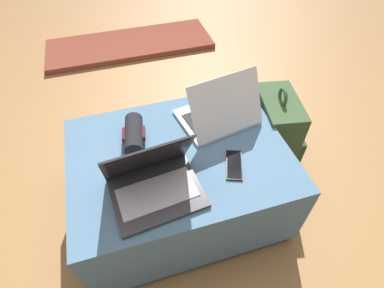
{
  "coord_description": "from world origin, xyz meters",
  "views": [
    {
      "loc": [
        -0.18,
        -0.8,
        1.36
      ],
      "look_at": [
        0.05,
        -0.04,
        0.49
      ],
      "focal_mm": 28.0,
      "sensor_mm": 36.0,
      "label": 1
    }
  ],
  "objects": [
    {
      "name": "ground_plane",
      "position": [
        0.0,
        0.0,
        0.0
      ],
      "size": [
        14.0,
        14.0,
        0.0
      ],
      "primitive_type": "plane",
      "color": "#9E7042"
    },
    {
      "name": "ottoman",
      "position": [
        0.0,
        0.0,
        0.21
      ],
      "size": [
        0.91,
        0.69,
        0.41
      ],
      "color": "#2A3D4E",
      "rests_on": "ground_plane"
    },
    {
      "name": "fireplace_hearth",
      "position": [
        0.0,
        1.67,
        0.02
      ],
      "size": [
        1.4,
        0.5,
        0.04
      ],
      "color": "brown",
      "rests_on": "ground_plane"
    },
    {
      "name": "backpack",
      "position": [
        0.57,
        0.16,
        0.21
      ],
      "size": [
        0.28,
        0.34,
        0.5
      ],
      "rotation": [
        0.0,
        0.0,
        1.38
      ],
      "color": "#385133",
      "rests_on": "ground_plane"
    },
    {
      "name": "wrist_brace",
      "position": [
        -0.16,
        0.12,
        0.45
      ],
      "size": [
        0.11,
        0.21,
        0.08
      ],
      "rotation": [
        0.0,
        0.0,
        1.41
      ],
      "color": "black",
      "rests_on": "ottoman"
    },
    {
      "name": "cell_phone",
      "position": [
        0.19,
        -0.13,
        0.42
      ],
      "size": [
        0.11,
        0.16,
        0.01
      ],
      "rotation": [
        0.0,
        0.0,
        2.77
      ],
      "color": "black",
      "rests_on": "ottoman"
    },
    {
      "name": "laptop_near",
      "position": [
        -0.13,
        -0.15,
        0.47
      ],
      "size": [
        0.35,
        0.29,
        0.24
      ],
      "rotation": [
        0.0,
        0.0,
        0.1
      ],
      "color": "#333338",
      "rests_on": "ottoman"
    },
    {
      "name": "laptop_far",
      "position": [
        0.23,
        0.13,
        0.47
      ],
      "size": [
        0.37,
        0.31,
        0.25
      ],
      "rotation": [
        0.0,
        0.0,
        3.32
      ],
      "color": "silver",
      "rests_on": "ottoman"
    }
  ]
}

